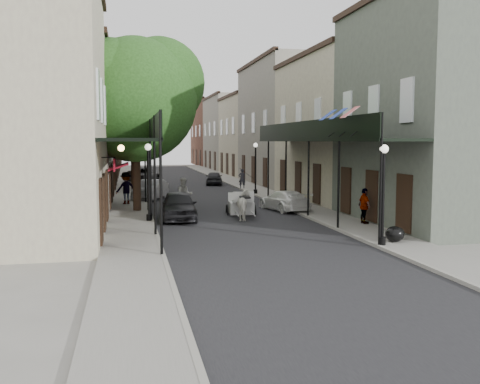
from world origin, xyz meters
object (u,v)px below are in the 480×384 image
pedestrian_walking (184,195)px  car_left_near (179,205)px  car_right_near (284,201)px  car_right_far (214,178)px  pedestrian_sidewalk_right (364,206)px  car_left_mid (150,190)px  car_left_far (144,176)px  tree_near (143,95)px  lamppost_right_far (256,167)px  lamppost_left (149,181)px  tree_far (137,118)px  carriage (240,196)px  horse (245,205)px  lamppost_right_near (383,193)px  pedestrian_sidewalk_left (126,188)px

pedestrian_walking → car_left_near: (-0.60, -2.93, -0.23)m
car_right_near → car_right_far: 18.91m
pedestrian_sidewalk_right → car_left_mid: pedestrian_sidewalk_right is taller
car_left_near → car_right_far: bearing=79.8°
car_left_mid → car_left_far: (-0.00, 14.52, 0.06)m
tree_near → lamppost_right_far: (8.30, 7.82, -4.44)m
car_right_near → car_right_far: (-1.00, 18.88, 0.03)m
lamppost_left → car_left_mid: size_ratio=0.91×
tree_far → pedestrian_sidewalk_right: (9.91, -21.29, -4.89)m
carriage → car_right_near: size_ratio=0.62×
lamppost_right_far → horse: 12.55m
car_right_near → horse: bearing=34.3°
car_left_mid → car_right_near: bearing=-26.1°
car_left_near → car_left_mid: 9.70m
tree_far → car_left_mid: bearing=-85.3°
tree_far → lamppost_right_far: size_ratio=2.32×
carriage → car_left_near: carriage is taller
horse → pedestrian_sidewalk_right: 5.89m
lamppost_right_near → car_left_far: size_ratio=0.70×
lamppost_right_near → car_right_far: lamppost_right_near is taller
car_left_near → car_left_far: bearing=96.0°
lamppost_left → car_right_near: bearing=21.3°
pedestrian_walking → pedestrian_sidewalk_right: pedestrian_walking is taller
pedestrian_sidewalk_right → car_right_far: size_ratio=0.46×
carriage → car_left_far: 23.01m
lamppost_right_far → pedestrian_sidewalk_left: bearing=-153.1°
car_left_near → car_right_near: size_ratio=1.06×
pedestrian_walking → car_left_mid: (-1.60, 6.71, -0.29)m
lamppost_left → pedestrian_walking: 4.35m
lamppost_right_far → car_left_near: 13.19m
car_left_mid → car_left_near: bearing=-64.5°
tree_near → pedestrian_walking: 5.97m
car_left_near → lamppost_left: bearing=-150.7°
lamppost_right_far → carriage: 10.24m
tree_far → pedestrian_sidewalk_left: (-0.97, -10.90, -4.74)m
lamppost_right_far → car_right_near: bearing=-93.2°
pedestrian_walking → car_left_mid: bearing=99.8°
carriage → car_right_far: bearing=91.3°
pedestrian_sidewalk_left → pedestrian_sidewalk_right: pedestrian_sidewalk_left is taller
tree_far → lamppost_right_far: 11.05m
car_left_far → car_right_far: car_left_far is taller
pedestrian_walking → pedestrian_sidewalk_right: (7.67, -6.76, -0.01)m
lamppost_right_near → car_left_far: lamppost_right_near is taller
lamppost_left → car_left_mid: (0.50, 10.37, -1.37)m
horse → car_right_near: horse is taller
tree_near → lamppost_right_far: 12.24m
car_left_far → horse: bearing=-91.9°
lamppost_right_far → car_right_far: 10.10m
tree_near → tree_far: size_ratio=1.12×
horse → pedestrian_sidewalk_right: bearing=154.3°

